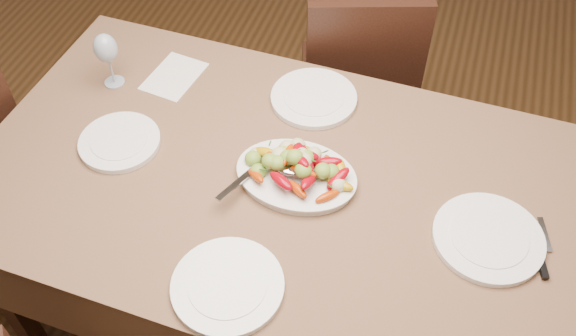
# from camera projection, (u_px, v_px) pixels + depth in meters

# --- Properties ---
(floor) EXTENTS (6.00, 6.00, 0.00)m
(floor) POSITION_uv_depth(u_px,v_px,m) (334.00, 302.00, 2.43)
(floor) COLOR #372310
(floor) RESTS_ON ground
(dining_table) EXTENTS (1.88, 1.11, 0.76)m
(dining_table) POSITION_uv_depth(u_px,v_px,m) (288.00, 255.00, 2.12)
(dining_table) COLOR brown
(dining_table) RESTS_ON ground
(chair_far) EXTENTS (0.53, 0.53, 0.95)m
(chair_far) POSITION_uv_depth(u_px,v_px,m) (356.00, 77.00, 2.56)
(chair_far) COLOR black
(chair_far) RESTS_ON ground
(serving_platter) EXTENTS (0.35, 0.26, 0.02)m
(serving_platter) POSITION_uv_depth(u_px,v_px,m) (296.00, 177.00, 1.83)
(serving_platter) COLOR white
(serving_platter) RESTS_ON dining_table
(roasted_vegetables) EXTENTS (0.28, 0.20, 0.09)m
(roasted_vegetables) POSITION_uv_depth(u_px,v_px,m) (296.00, 164.00, 1.78)
(roasted_vegetables) COLOR maroon
(roasted_vegetables) RESTS_ON serving_platter
(serving_spoon) EXTENTS (0.28, 0.15, 0.03)m
(serving_spoon) POSITION_uv_depth(u_px,v_px,m) (270.00, 172.00, 1.79)
(serving_spoon) COLOR #9EA0A8
(serving_spoon) RESTS_ON serving_platter
(plate_left) EXTENTS (0.24, 0.24, 0.02)m
(plate_left) POSITION_uv_depth(u_px,v_px,m) (120.00, 142.00, 1.92)
(plate_left) COLOR white
(plate_left) RESTS_ON dining_table
(plate_right) EXTENTS (0.29, 0.29, 0.02)m
(plate_right) POSITION_uv_depth(u_px,v_px,m) (488.00, 238.00, 1.69)
(plate_right) COLOR white
(plate_right) RESTS_ON dining_table
(plate_far) EXTENTS (0.28, 0.28, 0.02)m
(plate_far) POSITION_uv_depth(u_px,v_px,m) (314.00, 98.00, 2.05)
(plate_far) COLOR white
(plate_far) RESTS_ON dining_table
(plate_near) EXTENTS (0.28, 0.28, 0.02)m
(plate_near) POSITION_uv_depth(u_px,v_px,m) (228.00, 286.00, 1.60)
(plate_near) COLOR white
(plate_near) RESTS_ON dining_table
(wine_glass) EXTENTS (0.08, 0.08, 0.20)m
(wine_glass) POSITION_uv_depth(u_px,v_px,m) (108.00, 59.00, 2.03)
(wine_glass) COLOR #8C99A5
(wine_glass) RESTS_ON dining_table
(menu_card) EXTENTS (0.18, 0.23, 0.00)m
(menu_card) POSITION_uv_depth(u_px,v_px,m) (174.00, 76.00, 2.13)
(menu_card) COLOR silver
(menu_card) RESTS_ON dining_table
(table_knife) EXTENTS (0.07, 0.20, 0.01)m
(table_knife) POSITION_uv_depth(u_px,v_px,m) (542.00, 251.00, 1.67)
(table_knife) COLOR #9EA0A8
(table_knife) RESTS_ON dining_table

